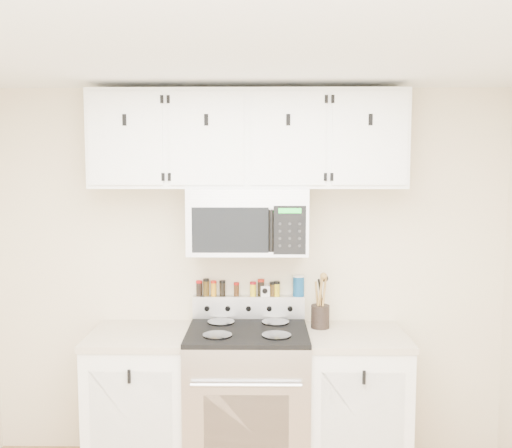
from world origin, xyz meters
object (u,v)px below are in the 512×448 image
Objects in this scene: range at (248,399)px; utensil_crock at (320,315)px; microwave at (248,221)px; salt_canister at (299,286)px.

utensil_crock reaches higher than range.
microwave is (0.00, 0.13, 1.14)m from range.
utensil_crock is 0.26m from salt_canister.
utensil_crock is at bearing 1.53° from microwave.
salt_canister is (0.34, 0.28, 0.69)m from range.
salt_canister is at bearing 39.70° from range.
salt_canister reaches higher than range.
range is 0.82m from salt_canister.
microwave is 0.78m from utensil_crock.
microwave reaches higher than range.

